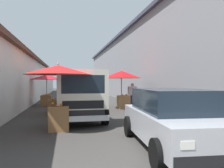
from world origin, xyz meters
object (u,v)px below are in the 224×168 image
Objects in this scene: fruit_stall_mid_lane at (122,78)px; delivery_truck at (80,97)px; vendor_by_crates at (132,93)px; parked_scooter at (151,107)px; fruit_stall_far_left at (58,80)px; hatchback_car at (173,118)px; fruit_stall_near_right at (47,81)px; fruit_stall_far_right at (58,77)px.

delivery_truck is at bearing 146.23° from fruit_stall_mid_lane.
fruit_stall_mid_lane is 1.53m from vendor_by_crates.
delivery_truck is (-4.09, 2.73, -0.82)m from fruit_stall_mid_lane.
delivery_truck is 2.93× the size of parked_scooter.
fruit_stall_far_left reaches higher than hatchback_car.
delivery_truck is (-7.21, -1.89, -0.67)m from fruit_stall_near_right.
fruit_stall_mid_lane is 5.59m from fruit_stall_near_right.
fruit_stall_far_left is 1.47× the size of vendor_by_crates.
fruit_stall_near_right is at bearing 56.02° from fruit_stall_mid_lane.
parked_scooter is (0.86, -3.36, -0.59)m from delivery_truck.
hatchback_car is 2.60× the size of vendor_by_crates.
fruit_stall_mid_lane is 8.10m from hatchback_car.
fruit_stall_mid_lane reaches higher than parked_scooter.
fruit_stall_far_right is at bearing 105.16° from fruit_stall_mid_lane.
delivery_truck is 6.07m from vendor_by_crates.
parked_scooter is (-4.00, 0.28, -0.44)m from vendor_by_crates.
fruit_stall_far_left is at bearing -172.78° from fruit_stall_near_right.
delivery_truck is at bearing -32.26° from fruit_stall_far_left.
fruit_stall_mid_lane is 6.45m from fruit_stall_far_left.
hatchback_car is (-11.12, -3.95, -0.98)m from fruit_stall_near_right.
fruit_stall_near_right is at bearing 66.92° from vendor_by_crates.
fruit_stall_near_right is 0.62× the size of hatchback_car.
hatchback_car is (-6.99, -3.03, -1.18)m from fruit_stall_far_right.
fruit_stall_far_right reaches higher than fruit_stall_far_left.
fruit_stall_far_right is 1.57× the size of parked_scooter.
hatchback_car reaches higher than parked_scooter.
vendor_by_crates is at bearing -49.62° from fruit_stall_mid_lane.
fruit_stall_mid_lane is 0.97× the size of fruit_stall_near_right.
fruit_stall_near_right is (8.51, 1.08, 0.03)m from fruit_stall_far_left.
fruit_stall_mid_lane is at bearing -123.98° from fruit_stall_near_right.
fruit_stall_far_left reaches higher than vendor_by_crates.
fruit_stall_far_right is 0.54× the size of delivery_truck.
fruit_stall_far_right is at bearing 2.03° from fruit_stall_far_left.
fruit_stall_far_left is 8.57m from fruit_stall_near_right.
hatchback_car is (-2.61, -2.88, -0.95)m from fruit_stall_far_left.
fruit_stall_far_right is (-1.00, 3.71, 0.05)m from fruit_stall_mid_lane.
fruit_stall_mid_lane is 1.44× the size of parked_scooter.
fruit_stall_mid_lane is 1.57× the size of vendor_by_crates.
fruit_stall_far_right is 4.23m from fruit_stall_near_right.
fruit_stall_far_left is 1.35× the size of parked_scooter.
fruit_stall_far_left is at bearing 144.10° from vendor_by_crates.
fruit_stall_far_left is 7.63m from vendor_by_crates.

